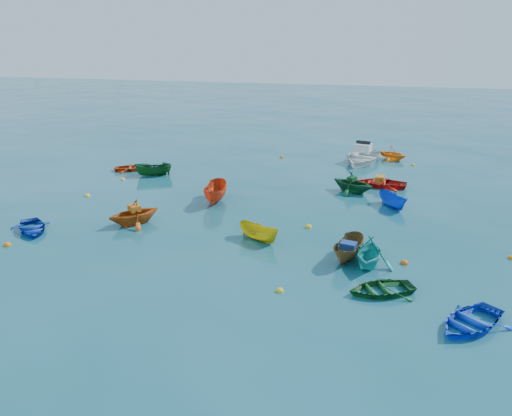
# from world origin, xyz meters

# --- Properties ---
(ground) EXTENTS (160.00, 160.00, 0.00)m
(ground) POSITION_xyz_m (0.00, 0.00, 0.00)
(ground) COLOR #0B4850
(ground) RESTS_ON ground
(dinghy_blue_sw) EXTENTS (3.39, 3.43, 0.58)m
(dinghy_blue_sw) POSITION_xyz_m (-10.87, -0.33, 0.00)
(dinghy_blue_sw) COLOR #0D35AA
(dinghy_blue_sw) RESTS_ON ground
(sampan_brown_mid) EXTENTS (1.71, 3.02, 1.10)m
(sampan_brown_mid) POSITION_xyz_m (5.59, 0.27, 0.00)
(sampan_brown_mid) COLOR brown
(sampan_brown_mid) RESTS_ON ground
(dinghy_blue_se) EXTENTS (3.62, 3.75, 0.63)m
(dinghy_blue_se) POSITION_xyz_m (10.20, -4.39, 0.00)
(dinghy_blue_se) COLOR blue
(dinghy_blue_se) RESTS_ON ground
(dinghy_orange_w) EXTENTS (3.68, 3.72, 1.48)m
(dinghy_orange_w) POSITION_xyz_m (-6.12, 1.98, 0.00)
(dinghy_orange_w) COLOR #C15112
(dinghy_orange_w) RESTS_ON ground
(sampan_yellow_mid) EXTENTS (2.62, 1.97, 0.96)m
(sampan_yellow_mid) POSITION_xyz_m (1.03, 1.43, 0.00)
(sampan_yellow_mid) COLOR gold
(sampan_yellow_mid) RESTS_ON ground
(dinghy_green_e) EXTENTS (3.31, 2.94, 0.57)m
(dinghy_green_e) POSITION_xyz_m (7.07, -2.63, 0.00)
(dinghy_green_e) COLOR #135121
(dinghy_green_e) RESTS_ON ground
(dinghy_cyan_se) EXTENTS (2.56, 2.91, 1.43)m
(dinghy_cyan_se) POSITION_xyz_m (6.49, -0.10, 0.00)
(dinghy_cyan_se) COLOR #1AA6A1
(dinghy_cyan_se) RESTS_ON ground
(dinghy_red_nw) EXTENTS (3.23, 2.87, 0.55)m
(dinghy_red_nw) POSITION_xyz_m (-11.47, 12.21, 0.00)
(dinghy_red_nw) COLOR #B93A0F
(dinghy_red_nw) RESTS_ON ground
(sampan_orange_n) EXTENTS (1.67, 3.47, 1.29)m
(sampan_orange_n) POSITION_xyz_m (-2.98, 6.71, 0.00)
(sampan_orange_n) COLOR red
(sampan_orange_n) RESTS_ON ground
(dinghy_green_n) EXTENTS (3.64, 3.47, 1.49)m
(dinghy_green_n) POSITION_xyz_m (5.12, 10.65, 0.00)
(dinghy_green_n) COLOR #114922
(dinghy_green_n) RESTS_ON ground
(dinghy_red_ne) EXTENTS (3.51, 2.63, 0.69)m
(dinghy_red_ne) POSITION_xyz_m (6.94, 12.44, 0.00)
(dinghy_red_ne) COLOR red
(dinghy_red_ne) RESTS_ON ground
(sampan_blue_far) EXTENTS (2.15, 2.61, 0.97)m
(sampan_blue_far) POSITION_xyz_m (7.66, 8.25, 0.00)
(sampan_blue_far) COLOR blue
(sampan_blue_far) RESTS_ON ground
(dinghy_orange_far) EXTENTS (3.11, 2.98, 1.26)m
(dinghy_orange_far) POSITION_xyz_m (7.75, 20.26, 0.00)
(dinghy_orange_far) COLOR orange
(dinghy_orange_far) RESTS_ON ground
(sampan_green_far) EXTENTS (2.83, 1.96, 1.03)m
(sampan_green_far) POSITION_xyz_m (-9.26, 11.19, 0.00)
(sampan_green_far) COLOR #11481A
(sampan_green_far) RESTS_ON ground
(motorboat_white) EXTENTS (4.70, 5.77, 1.65)m
(motorboat_white) POSITION_xyz_m (5.39, 18.87, 0.00)
(motorboat_white) COLOR white
(motorboat_white) RESTS_ON ground
(tarp_blue_a) EXTENTS (0.81, 0.68, 0.34)m
(tarp_blue_a) POSITION_xyz_m (5.55, 0.12, 0.72)
(tarp_blue_a) COLOR navy
(tarp_blue_a) RESTS_ON sampan_brown_mid
(tarp_orange_a) EXTENTS (0.86, 0.84, 0.33)m
(tarp_orange_a) POSITION_xyz_m (-6.08, 2.02, 0.91)
(tarp_orange_a) COLOR #CC5E14
(tarp_orange_a) RESTS_ON dinghy_orange_w
(tarp_green_b) EXTENTS (0.64, 0.70, 0.28)m
(tarp_green_b) POSITION_xyz_m (5.04, 10.70, 0.88)
(tarp_green_b) COLOR #10411A
(tarp_green_b) RESTS_ON dinghy_green_n
(tarp_orange_b) EXTENTS (0.63, 0.80, 0.37)m
(tarp_orange_b) POSITION_xyz_m (6.84, 12.45, 0.53)
(tarp_orange_b) COLOR #C46E14
(tarp_orange_b) RESTS_ON dinghy_red_ne
(buoy_or_a) EXTENTS (0.37, 0.37, 0.37)m
(buoy_or_a) POSITION_xyz_m (-10.85, -2.23, 0.00)
(buoy_or_a) COLOR #CE680B
(buoy_or_a) RESTS_ON ground
(buoy_ye_a) EXTENTS (0.33, 0.33, 0.33)m
(buoy_ye_a) POSITION_xyz_m (3.10, -3.52, 0.00)
(buoy_ye_a) COLOR gold
(buoy_ye_a) RESTS_ON ground
(buoy_or_b) EXTENTS (0.36, 0.36, 0.36)m
(buoy_or_b) POSITION_xyz_m (8.10, 0.37, 0.00)
(buoy_or_b) COLOR #DE520C
(buoy_or_b) RESTS_ON ground
(buoy_ye_b) EXTENTS (0.36, 0.36, 0.36)m
(buoy_ye_b) POSITION_xyz_m (-11.30, 5.69, 0.00)
(buoy_ye_b) COLOR yellow
(buoy_ye_b) RESTS_ON ground
(buoy_or_c) EXTENTS (0.31, 0.31, 0.31)m
(buoy_or_c) POSITION_xyz_m (-7.54, 2.60, 0.00)
(buoy_or_c) COLOR #FF540D
(buoy_or_c) RESTS_ON ground
(buoy_ye_c) EXTENTS (0.38, 0.38, 0.38)m
(buoy_ye_c) POSITION_xyz_m (3.23, 3.72, 0.00)
(buoy_ye_c) COLOR gold
(buoy_ye_c) RESTS_ON ground
(buoy_or_d) EXTENTS (0.30, 0.30, 0.30)m
(buoy_or_d) POSITION_xyz_m (12.94, 2.11, 0.00)
(buoy_or_d) COLOR orange
(buoy_or_d) RESTS_ON ground
(buoy_ye_d) EXTENTS (0.33, 0.33, 0.33)m
(buoy_ye_d) POSITION_xyz_m (-10.90, 9.63, 0.00)
(buoy_ye_d) COLOR yellow
(buoy_ye_d) RESTS_ON ground
(buoy_or_e) EXTENTS (0.34, 0.34, 0.34)m
(buoy_or_e) POSITION_xyz_m (-1.21, 18.93, 0.00)
(buoy_or_e) COLOR orange
(buoy_or_e) RESTS_ON ground
(buoy_ye_e) EXTENTS (0.31, 0.31, 0.31)m
(buoy_ye_e) POSITION_xyz_m (9.35, 18.83, 0.00)
(buoy_ye_e) COLOR gold
(buoy_ye_e) RESTS_ON ground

